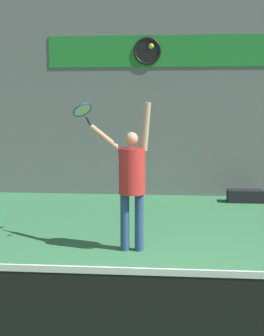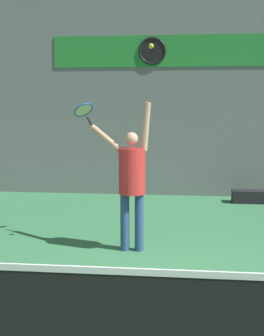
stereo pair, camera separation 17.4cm
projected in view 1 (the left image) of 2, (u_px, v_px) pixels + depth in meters
ground_plane at (161, 318)px, 4.62m from camera, size 18.00×18.00×0.00m
back_wall at (169, 87)px, 10.67m from camera, size 18.00×0.10×5.00m
sponsor_banner at (169, 51)px, 10.50m from camera, size 5.50×0.02×0.70m
scoreboard_clock at (147, 51)px, 10.52m from camera, size 0.62×0.06×0.62m
court_net at (158, 330)px, 3.34m from camera, size 7.24×0.07×1.06m
tennis_player at (131, 177)px, 6.66m from camera, size 0.97×0.62×2.14m
tennis_racket at (83, 111)px, 7.11m from camera, size 0.40×0.40×0.38m
tennis_ball at (151, 46)px, 6.33m from camera, size 0.07×0.07×0.07m
equipment_bag at (245, 196)px, 10.15m from camera, size 0.77×0.33×0.27m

